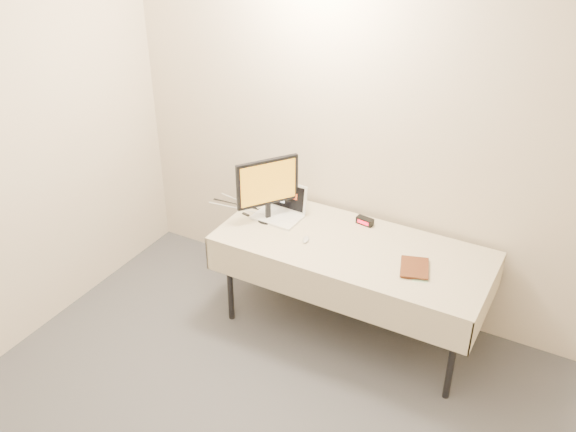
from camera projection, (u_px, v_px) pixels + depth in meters
The scene contains 9 objects.
back_wall at pixel (385, 138), 4.36m from camera, with size 4.00×0.10×2.70m, color beige.
table at pixel (353, 253), 4.35m from camera, with size 1.86×0.81×0.74m.
laptop at pixel (281, 208), 4.64m from camera, with size 0.34×0.28×0.23m.
monitor at pixel (268, 185), 4.48m from camera, with size 0.29×0.39×0.47m.
book at pixel (402, 253), 4.03m from camera, with size 0.18×0.02×0.24m, color brown.
alarm_clock at pixel (365, 221), 4.55m from camera, with size 0.13×0.07×0.05m.
clicker at pixel (306, 240), 4.36m from camera, with size 0.04×0.09×0.02m, color silver.
paper_form at pixel (419, 271), 4.06m from camera, with size 0.10×0.24×0.00m, color #AAD6AB.
usb_dongle at pixel (246, 214), 4.67m from camera, with size 0.06×0.02×0.01m, color black.
Camera 1 is at (1.36, -1.34, 3.10)m, focal length 40.00 mm.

